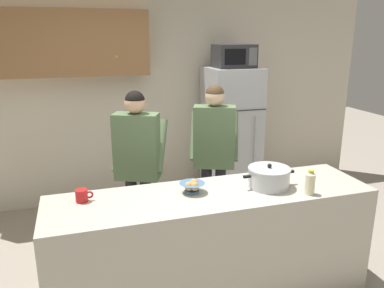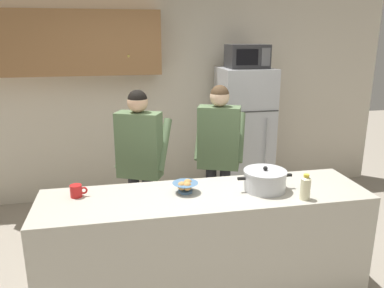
{
  "view_description": "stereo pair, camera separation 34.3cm",
  "coord_description": "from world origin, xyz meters",
  "px_view_note": "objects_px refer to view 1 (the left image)",
  "views": [
    {
      "loc": [
        -0.98,
        -2.6,
        2.11
      ],
      "look_at": [
        0.0,
        0.55,
        1.17
      ],
      "focal_mm": 35.81,
      "sensor_mm": 36.0,
      "label": 1
    },
    {
      "loc": [
        -0.65,
        -2.69,
        2.11
      ],
      "look_at": [
        0.0,
        0.55,
        1.17
      ],
      "focal_mm": 35.81,
      "sensor_mm": 36.0,
      "label": 2
    }
  ],
  "objects_px": {
    "person_by_sink": "(214,145)",
    "microwave": "(234,56)",
    "bottle_near_edge": "(310,183)",
    "cooking_pot": "(269,177)",
    "refrigerator": "(231,135)",
    "person_near_pot": "(137,156)",
    "coffee_mug": "(82,196)",
    "bread_bowl": "(192,187)"
  },
  "relations": [
    {
      "from": "microwave",
      "to": "refrigerator",
      "type": "bearing_deg",
      "value": 90.07
    },
    {
      "from": "microwave",
      "to": "bottle_near_edge",
      "type": "height_order",
      "value": "microwave"
    },
    {
      "from": "coffee_mug",
      "to": "bread_bowl",
      "type": "xyz_separation_m",
      "value": [
        0.83,
        -0.08,
        0.0
      ]
    },
    {
      "from": "microwave",
      "to": "person_by_sink",
      "type": "bearing_deg",
      "value": -122.8
    },
    {
      "from": "refrigerator",
      "to": "microwave",
      "type": "bearing_deg",
      "value": -89.93
    },
    {
      "from": "refrigerator",
      "to": "cooking_pot",
      "type": "distance_m",
      "value": 1.92
    },
    {
      "from": "cooking_pot",
      "to": "bread_bowl",
      "type": "xyz_separation_m",
      "value": [
        -0.63,
        0.07,
        -0.03
      ]
    },
    {
      "from": "refrigerator",
      "to": "bottle_near_edge",
      "type": "xyz_separation_m",
      "value": [
        -0.23,
        -2.09,
        0.15
      ]
    },
    {
      "from": "person_by_sink",
      "to": "person_near_pot",
      "type": "bearing_deg",
      "value": -173.69
    },
    {
      "from": "microwave",
      "to": "cooking_pot",
      "type": "distance_m",
      "value": 2.08
    },
    {
      "from": "person_by_sink",
      "to": "bottle_near_edge",
      "type": "relative_size",
      "value": 8.28
    },
    {
      "from": "microwave",
      "to": "person_by_sink",
      "type": "height_order",
      "value": "microwave"
    },
    {
      "from": "cooking_pot",
      "to": "refrigerator",
      "type": "bearing_deg",
      "value": 76.22
    },
    {
      "from": "microwave",
      "to": "cooking_pot",
      "type": "height_order",
      "value": "microwave"
    },
    {
      "from": "refrigerator",
      "to": "bottle_near_edge",
      "type": "distance_m",
      "value": 2.11
    },
    {
      "from": "coffee_mug",
      "to": "person_near_pot",
      "type": "bearing_deg",
      "value": 52.81
    },
    {
      "from": "person_by_sink",
      "to": "microwave",
      "type": "bearing_deg",
      "value": 57.2
    },
    {
      "from": "refrigerator",
      "to": "person_near_pot",
      "type": "relative_size",
      "value": 1.06
    },
    {
      "from": "microwave",
      "to": "person_near_pot",
      "type": "height_order",
      "value": "microwave"
    },
    {
      "from": "bread_bowl",
      "to": "bottle_near_edge",
      "type": "bearing_deg",
      "value": -19.17
    },
    {
      "from": "person_by_sink",
      "to": "cooking_pot",
      "type": "bearing_deg",
      "value": -82.42
    },
    {
      "from": "refrigerator",
      "to": "microwave",
      "type": "xyz_separation_m",
      "value": [
        0.0,
        -0.02,
        1.0
      ]
    },
    {
      "from": "coffee_mug",
      "to": "bread_bowl",
      "type": "relative_size",
      "value": 0.64
    },
    {
      "from": "person_by_sink",
      "to": "cooking_pot",
      "type": "distance_m",
      "value": 0.95
    },
    {
      "from": "cooking_pot",
      "to": "person_by_sink",
      "type": "bearing_deg",
      "value": 97.58
    },
    {
      "from": "person_near_pot",
      "to": "coffee_mug",
      "type": "relative_size",
      "value": 12.46
    },
    {
      "from": "microwave",
      "to": "person_near_pot",
      "type": "relative_size",
      "value": 0.29
    },
    {
      "from": "refrigerator",
      "to": "coffee_mug",
      "type": "distance_m",
      "value": 2.57
    },
    {
      "from": "cooking_pot",
      "to": "bread_bowl",
      "type": "distance_m",
      "value": 0.63
    },
    {
      "from": "person_near_pot",
      "to": "coffee_mug",
      "type": "bearing_deg",
      "value": -127.19
    },
    {
      "from": "cooking_pot",
      "to": "microwave",
      "type": "bearing_deg",
      "value": 76.06
    },
    {
      "from": "person_by_sink",
      "to": "coffee_mug",
      "type": "bearing_deg",
      "value": -149.48
    },
    {
      "from": "bottle_near_edge",
      "to": "bread_bowl",
      "type": "bearing_deg",
      "value": 160.83
    },
    {
      "from": "bottle_near_edge",
      "to": "coffee_mug",
      "type": "bearing_deg",
      "value": 167.27
    },
    {
      "from": "person_near_pot",
      "to": "person_by_sink",
      "type": "distance_m",
      "value": 0.81
    },
    {
      "from": "microwave",
      "to": "cooking_pot",
      "type": "relative_size",
      "value": 1.06
    },
    {
      "from": "person_by_sink",
      "to": "coffee_mug",
      "type": "height_order",
      "value": "person_by_sink"
    },
    {
      "from": "person_by_sink",
      "to": "coffee_mug",
      "type": "distance_m",
      "value": 1.55
    },
    {
      "from": "microwave",
      "to": "bread_bowl",
      "type": "xyz_separation_m",
      "value": [
        -1.09,
        -1.77,
        -0.89
      ]
    },
    {
      "from": "refrigerator",
      "to": "bottle_near_edge",
      "type": "relative_size",
      "value": 8.68
    },
    {
      "from": "person_near_pot",
      "to": "person_by_sink",
      "type": "relative_size",
      "value": 0.99
    },
    {
      "from": "refrigerator",
      "to": "coffee_mug",
      "type": "xyz_separation_m",
      "value": [
        -1.92,
        -1.71,
        0.11
      ]
    }
  ]
}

